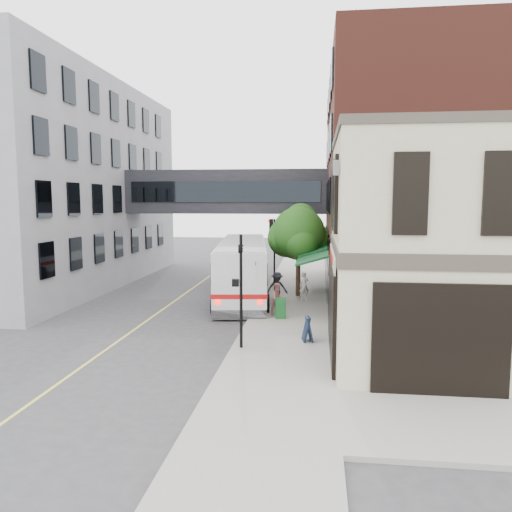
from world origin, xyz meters
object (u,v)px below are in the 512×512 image
(pedestrian_a, at_px, (304,286))
(pedestrian_b, at_px, (278,299))
(newspaper_box, at_px, (281,308))
(bus, at_px, (243,267))
(pedestrian_c, at_px, (277,288))
(sandwich_board, at_px, (308,329))

(pedestrian_a, bearing_deg, pedestrian_b, -132.41)
(pedestrian_a, distance_m, newspaper_box, 4.61)
(newspaper_box, bearing_deg, pedestrian_b, 98.85)
(bus, xyz_separation_m, newspaper_box, (2.76, -5.78, -1.24))
(pedestrian_c, height_order, newspaper_box, pedestrian_c)
(pedestrian_a, xyz_separation_m, pedestrian_b, (-1.23, -3.73, -0.01))
(bus, distance_m, pedestrian_a, 4.11)
(sandwich_board, bearing_deg, pedestrian_b, 97.03)
(pedestrian_b, height_order, sandwich_board, pedestrian_b)
(pedestrian_a, height_order, pedestrian_c, pedestrian_c)
(pedestrian_a, height_order, newspaper_box, pedestrian_a)
(bus, distance_m, pedestrian_b, 5.71)
(pedestrian_b, bearing_deg, pedestrian_a, 39.90)
(pedestrian_b, bearing_deg, bus, 85.24)
(pedestrian_a, xyz_separation_m, newspaper_box, (-1.03, -4.49, -0.32))
(pedestrian_b, distance_m, sandwich_board, 4.92)
(pedestrian_b, distance_m, newspaper_box, 0.84)
(pedestrian_a, relative_size, pedestrian_b, 1.01)
(sandwich_board, bearing_deg, newspaper_box, 97.85)
(pedestrian_c, distance_m, newspaper_box, 3.34)
(pedestrian_a, relative_size, newspaper_box, 1.63)
(bus, height_order, sandwich_board, bus)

